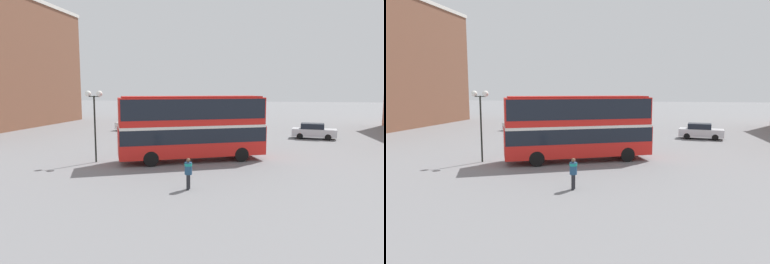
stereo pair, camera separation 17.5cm
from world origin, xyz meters
TOP-DOWN VIEW (x-y plane):
  - ground_plane at (0.00, 0.00)m, footprint 240.00×240.00m
  - double_decker_bus at (1.47, -0.84)m, footprint 10.44×6.67m
  - pedestrian_foreground at (2.64, -7.84)m, footprint 0.41×0.41m
  - parked_car_kerb_near at (11.75, 12.32)m, footprint 4.58×2.46m
  - parked_car_kerb_far at (-8.99, 15.36)m, footprint 4.46×2.19m
  - street_lamp_twin_globe at (-5.08, -2.58)m, footprint 1.25×0.41m

SIDE VIEW (x-z plane):
  - ground_plane at x=0.00m, z-range 0.00..0.00m
  - parked_car_kerb_far at x=-8.99m, z-range 0.01..1.54m
  - parked_car_kerb_near at x=11.75m, z-range 0.00..1.60m
  - pedestrian_foreground at x=2.64m, z-range 0.18..1.82m
  - double_decker_bus at x=1.47m, z-range 0.34..4.96m
  - street_lamp_twin_globe at x=-5.08m, z-range 1.51..6.52m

